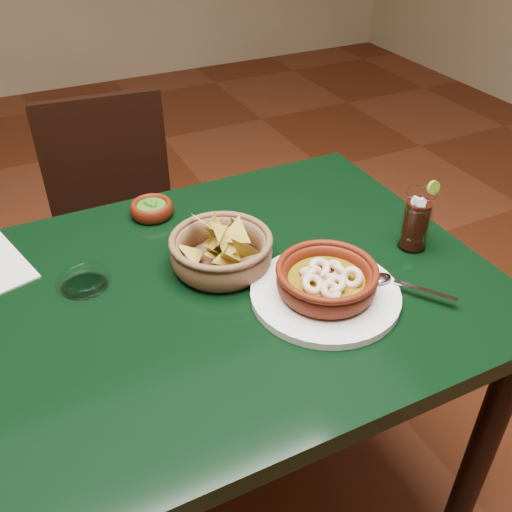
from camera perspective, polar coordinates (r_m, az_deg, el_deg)
name	(u,v)px	position (r m, az deg, el deg)	size (l,w,h in m)	color
ground	(206,510)	(1.68, -5.03, -23.96)	(7.00, 7.00, 0.00)	#471C0C
dining_table	(189,333)	(1.16, -6.69, -7.61)	(1.20, 0.80, 0.75)	black
dining_chair	(120,230)	(1.82, -13.46, 2.51)	(0.44, 0.44, 0.86)	black
shrimp_plate	(326,283)	(1.07, 7.05, -2.73)	(0.35, 0.28, 0.08)	silver
chip_basket	(221,250)	(1.14, -3.49, 0.55)	(0.24, 0.24, 0.13)	brown
guacamole_ramekin	(152,209)	(1.34, -10.38, 4.66)	(0.12, 0.12, 0.04)	#471106
cola_drink	(416,221)	(1.23, 15.73, 3.41)	(0.13, 0.13, 0.15)	white
glass_ashtray	(84,281)	(1.15, -16.87, -2.43)	(0.11, 0.11, 0.03)	white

